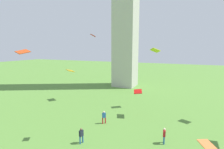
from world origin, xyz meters
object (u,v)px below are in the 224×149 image
object	(u,v)px
kite_flying_2	(23,52)
kite_flying_7	(93,35)
person_2	(164,135)
kite_flying_5	(207,144)
kite_flying_3	(70,71)
kite_flying_1	(155,50)
person_0	(104,116)
kite_flying_0	(138,91)
person_1	(81,135)

from	to	relation	value
kite_flying_2	kite_flying_7	world-z (taller)	kite_flying_7
person_2	kite_flying_5	distance (m)	9.23
person_2	kite_flying_3	size ratio (longest dim) A/B	0.82
kite_flying_1	person_0	bearing A→B (deg)	21.24
person_0	kite_flying_2	bearing A→B (deg)	-31.40
kite_flying_0	kite_flying_1	world-z (taller)	kite_flying_1
kite_flying_1	kite_flying_5	distance (m)	20.84
person_0	person_1	distance (m)	5.36
kite_flying_1	kite_flying_3	world-z (taller)	kite_flying_1
kite_flying_0	kite_flying_5	world-z (taller)	kite_flying_5
person_2	kite_flying_0	bearing A→B (deg)	-151.08
person_0	kite_flying_0	xyz separation A→B (m)	(3.39, 4.35, 2.78)
kite_flying_0	kite_flying_5	bearing A→B (deg)	-167.96
kite_flying_3	kite_flying_1	bearing A→B (deg)	41.08
kite_flying_1	kite_flying_2	size ratio (longest dim) A/B	0.97
person_0	kite_flying_1	bearing A→B (deg)	-160.51
kite_flying_2	kite_flying_5	xyz separation A→B (m)	(22.31, -7.05, -4.69)
kite_flying_2	kite_flying_0	bearing A→B (deg)	125.18
kite_flying_3	kite_flying_5	bearing A→B (deg)	-5.36
person_1	person_2	bearing A→B (deg)	-52.18
kite_flying_0	kite_flying_1	bearing A→B (deg)	-31.06
person_1	kite_flying_7	world-z (taller)	kite_flying_7
person_1	kite_flying_0	world-z (taller)	kite_flying_0
kite_flying_3	kite_flying_7	distance (m)	16.75
kite_flying_3	person_0	bearing A→B (deg)	-1.47
person_0	kite_flying_1	xyz separation A→B (m)	(4.72, 9.62, 8.68)
person_1	kite_flying_3	distance (m)	17.22
kite_flying_0	kite_flying_2	distance (m)	17.16
kite_flying_0	kite_flying_3	world-z (taller)	kite_flying_3
person_2	kite_flying_0	distance (m)	8.21
kite_flying_1	kite_flying_5	size ratio (longest dim) A/B	1.57
kite_flying_1	kite_flying_7	xyz separation A→B (m)	(-4.07, -13.32, 1.66)
kite_flying_3	kite_flying_5	world-z (taller)	kite_flying_3
person_2	kite_flying_5	world-z (taller)	kite_flying_5
kite_flying_7	person_1	bearing A→B (deg)	124.80
person_2	kite_flying_1	bearing A→B (deg)	-171.84
person_2	kite_flying_2	xyz separation A→B (m)	(-19.23, -0.75, 8.56)
kite_flying_1	kite_flying_7	size ratio (longest dim) A/B	1.79
person_0	kite_flying_7	xyz separation A→B (m)	(0.65, -3.70, 10.34)
kite_flying_2	kite_flying_7	distance (m)	12.05
kite_flying_2	kite_flying_3	xyz separation A→B (m)	(0.42, 9.77, -3.80)
person_1	kite_flying_3	bearing A→B (deg)	54.82
person_1	kite_flying_2	size ratio (longest dim) A/B	0.95
person_0	kite_flying_0	size ratio (longest dim) A/B	0.92
person_2	kite_flying_2	world-z (taller)	kite_flying_2
kite_flying_1	kite_flying_2	xyz separation A→B (m)	(-15.93, -12.20, -0.13)
kite_flying_2	kite_flying_5	distance (m)	23.86
person_1	kite_flying_0	bearing A→B (deg)	-5.12
person_1	person_0	bearing A→B (deg)	14.10
kite_flying_5	kite_flying_7	size ratio (longest dim) A/B	1.14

